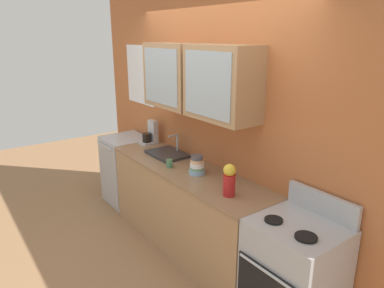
% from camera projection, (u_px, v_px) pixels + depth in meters
% --- Properties ---
extents(ground_plane, '(10.00, 10.00, 0.00)m').
position_uv_depth(ground_plane, '(186.00, 246.00, 3.92)').
color(ground_plane, '#936B47').
extents(back_wall_unit, '(4.63, 0.45, 2.74)m').
position_uv_depth(back_wall_unit, '(209.00, 112.00, 3.66)').
color(back_wall_unit, '#B76638').
rests_on(back_wall_unit, ground_plane).
extents(counter, '(2.20, 0.60, 0.92)m').
position_uv_depth(counter, '(186.00, 208.00, 3.78)').
color(counter, '#A87F56').
rests_on(counter, ground_plane).
extents(stove_range, '(0.63, 0.61, 1.10)m').
position_uv_depth(stove_range, '(293.00, 278.00, 2.69)').
color(stove_range, '#ADAFB5').
rests_on(stove_range, ground_plane).
extents(sink_faucet, '(0.47, 0.34, 0.23)m').
position_uv_depth(sink_faucet, '(168.00, 153.00, 4.03)').
color(sink_faucet, '#2D2D30').
rests_on(sink_faucet, counter).
extents(bowl_stack, '(0.16, 0.16, 0.19)m').
position_uv_depth(bowl_stack, '(197.00, 166.00, 3.47)').
color(bowl_stack, '#8CB7E0').
rests_on(bowl_stack, counter).
extents(vase, '(0.11, 0.11, 0.28)m').
position_uv_depth(vase, '(229.00, 180.00, 2.98)').
color(vase, '#B21E1E').
rests_on(vase, counter).
extents(cup_near_sink, '(0.10, 0.07, 0.08)m').
position_uv_depth(cup_near_sink, '(170.00, 163.00, 3.66)').
color(cup_near_sink, '#4C7F59').
rests_on(cup_near_sink, counter).
extents(dishwasher, '(0.59, 0.59, 0.92)m').
position_uv_depth(dishwasher, '(127.00, 170.00, 4.86)').
color(dishwasher, '#ADAFB5').
rests_on(dishwasher, ground_plane).
extents(coffee_maker, '(0.17, 0.20, 0.29)m').
position_uv_depth(coffee_maker, '(150.00, 135.00, 4.44)').
color(coffee_maker, '#B7B7BC').
rests_on(coffee_maker, counter).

